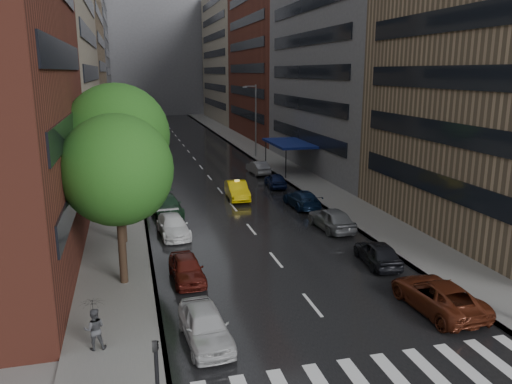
% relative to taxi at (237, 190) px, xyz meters
% --- Properties ---
extents(ground, '(220.00, 220.00, 0.00)m').
position_rel_taxi_xyz_m(ground, '(-0.88, -24.61, -0.77)').
color(ground, gray).
rests_on(ground, ground).
extents(road, '(14.00, 140.00, 0.01)m').
position_rel_taxi_xyz_m(road, '(-0.88, 25.39, -0.76)').
color(road, black).
rests_on(road, ground).
extents(sidewalk_left, '(4.00, 140.00, 0.15)m').
position_rel_taxi_xyz_m(sidewalk_left, '(-9.88, 25.39, -0.69)').
color(sidewalk_left, gray).
rests_on(sidewalk_left, ground).
extents(sidewalk_right, '(4.00, 140.00, 0.15)m').
position_rel_taxi_xyz_m(sidewalk_right, '(8.12, 25.39, -0.69)').
color(sidewalk_right, gray).
rests_on(sidewalk_right, ground).
extents(crosswalk, '(13.15, 2.80, 0.01)m').
position_rel_taxi_xyz_m(crosswalk, '(-0.68, -26.61, -0.76)').
color(crosswalk, silver).
rests_on(crosswalk, ground).
extents(buildings_left, '(8.00, 108.00, 38.00)m').
position_rel_taxi_xyz_m(buildings_left, '(-15.88, 34.18, 15.22)').
color(buildings_left, maroon).
rests_on(buildings_left, ground).
extents(buildings_right, '(8.05, 109.10, 36.00)m').
position_rel_taxi_xyz_m(buildings_right, '(14.12, 32.09, 14.26)').
color(buildings_right, '#937A5B').
rests_on(buildings_right, ground).
extents(building_far, '(40.00, 14.00, 32.00)m').
position_rel_taxi_xyz_m(building_far, '(-0.88, 93.39, 15.23)').
color(building_far, slate).
rests_on(building_far, ground).
extents(tree_near, '(5.54, 5.54, 8.82)m').
position_rel_taxi_xyz_m(tree_near, '(-9.48, -15.99, 5.27)').
color(tree_near, '#382619').
rests_on(tree_near, ground).
extents(tree_mid, '(6.35, 6.35, 10.11)m').
position_rel_taxi_xyz_m(tree_mid, '(-9.48, -9.49, 6.16)').
color(tree_mid, '#382619').
rests_on(tree_mid, ground).
extents(tree_far, '(4.61, 4.61, 7.35)m').
position_rel_taxi_xyz_m(tree_far, '(-9.48, 10.31, 4.25)').
color(tree_far, '#382619').
rests_on(tree_far, ground).
extents(taxi, '(1.86, 4.75, 1.54)m').
position_rel_taxi_xyz_m(taxi, '(0.00, 0.00, 0.00)').
color(taxi, yellow).
rests_on(taxi, ground).
extents(parked_cars_left, '(2.46, 24.11, 1.48)m').
position_rel_taxi_xyz_m(parked_cars_left, '(-6.28, -11.55, -0.06)').
color(parked_cars_left, silver).
rests_on(parked_cars_left, ground).
extents(parked_cars_right, '(2.60, 37.34, 1.59)m').
position_rel_taxi_xyz_m(parked_cars_right, '(4.52, -8.80, -0.05)').
color(parked_cars_right, '#542010').
rests_on(parked_cars_right, ground).
extents(ped_black_umbrella, '(0.96, 0.98, 2.09)m').
position_rel_taxi_xyz_m(ped_black_umbrella, '(-10.57, -22.31, 0.61)').
color(ped_black_umbrella, '#414245').
rests_on(ped_black_umbrella, sidewalk_left).
extents(street_lamp_left, '(1.74, 0.22, 9.00)m').
position_rel_taxi_xyz_m(street_lamp_left, '(-8.60, 5.39, 4.12)').
color(street_lamp_left, gray).
rests_on(street_lamp_left, sidewalk_left).
extents(street_lamp_right, '(1.74, 0.22, 9.00)m').
position_rel_taxi_xyz_m(street_lamp_right, '(6.84, 20.39, 4.12)').
color(street_lamp_right, gray).
rests_on(street_lamp_right, sidewalk_right).
extents(awning, '(4.00, 8.00, 3.12)m').
position_rel_taxi_xyz_m(awning, '(8.11, 10.39, 2.36)').
color(awning, navy).
rests_on(awning, sidewalk_right).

